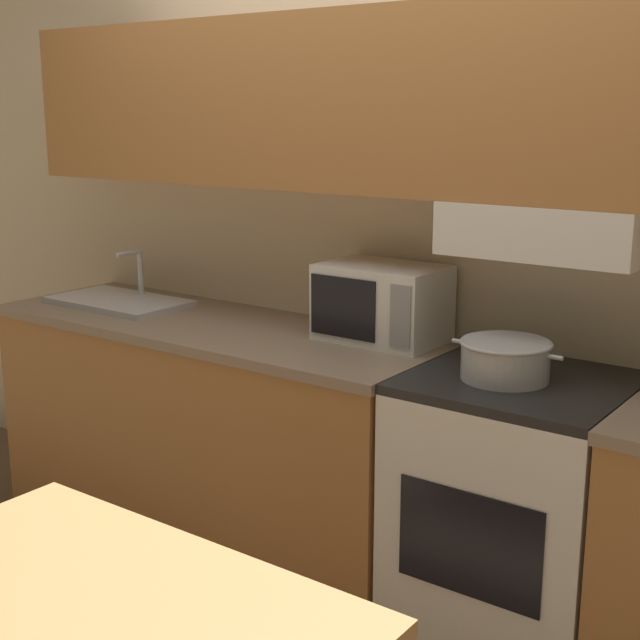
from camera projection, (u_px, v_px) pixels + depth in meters
name	position (u px, v px, depth m)	size (l,w,h in m)	color
ground_plane	(395.00, 562.00, 3.45)	(16.00, 16.00, 0.00)	brown
wall_back	(397.00, 178.00, 3.06)	(5.49, 0.38, 2.55)	beige
lower_counter_main	(216.00, 437.00, 3.47)	(1.84, 0.64, 0.93)	#A36B38
stove_range	(513.00, 522.00, 2.76)	(0.63, 0.62, 0.93)	silver
cooking_pot	(505.00, 359.00, 2.63)	(0.35, 0.27, 0.12)	#B7BABF
microwave	(382.00, 303.00, 3.07)	(0.42, 0.29, 0.26)	silver
sink_basin	(119.00, 301.00, 3.66)	(0.57, 0.33, 0.22)	#B7BABF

